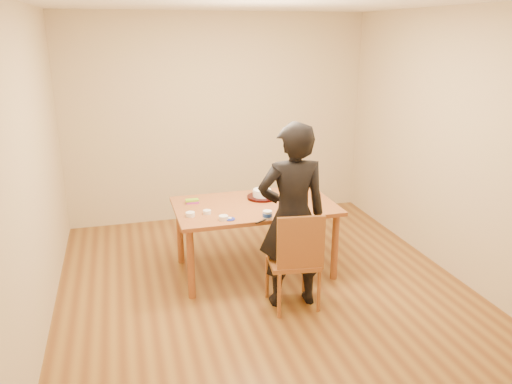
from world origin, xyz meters
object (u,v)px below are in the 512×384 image
object	(u,v)px
dining_table	(255,206)
person	(292,216)
cake	(262,193)
cake_plate	(262,197)
dining_chair	(293,261)

from	to	relation	value
dining_table	person	size ratio (longest dim) A/B	0.95
cake	cake_plate	bearing A→B (deg)	0.00
cake_plate	cake	size ratio (longest dim) A/B	1.61
dining_chair	person	distance (m)	0.42
dining_chair	cake_plate	xyz separation A→B (m)	(-0.02, 0.95, 0.31)
cake_plate	person	world-z (taller)	person
dining_table	cake_plate	size ratio (longest dim) A/B	5.09
dining_table	person	distance (m)	0.76
cake	person	distance (m)	0.90
cake_plate	person	xyz separation A→B (m)	(0.02, -0.90, 0.10)
dining_table	cake_plate	bearing A→B (deg)	52.72
dining_chair	cake	distance (m)	1.01
dining_chair	cake	world-z (taller)	cake
dining_table	dining_chair	world-z (taller)	dining_table
dining_chair	person	world-z (taller)	person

